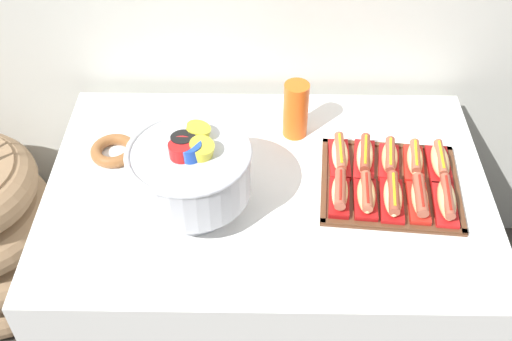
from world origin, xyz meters
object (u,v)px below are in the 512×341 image
Objects in this scene: hot_dog_1 at (366,195)px; hot_dog_8 at (415,160)px; hot_dog_9 at (440,162)px; hot_dog_2 at (393,197)px; hot_dog_7 at (389,158)px; hot_dog_0 at (340,193)px; hot_dog_6 at (365,157)px; donut at (114,151)px; serving_tray at (390,184)px; hot_dog_5 at (340,155)px; buffet_table at (266,260)px; hot_dog_3 at (419,198)px; cup_stack at (296,110)px; hot_dog_4 at (446,200)px; punch_bowl at (190,170)px.

hot_dog_8 is at bearing 42.86° from hot_dog_1.
hot_dog_9 is at bearing -4.87° from hot_dog_8.
hot_dog_2 reaches higher than hot_dog_7.
hot_dog_2 is at bearing -4.87° from hot_dog_0.
donut is (-0.77, 0.04, -0.02)m from hot_dog_6.
serving_tray is 0.17m from hot_dog_5.
hot_dog_2 is at bearing -12.66° from buffet_table.
hot_dog_7 is (0.37, 0.08, 0.39)m from buffet_table.
donut is at bearing 176.86° from hot_dog_9.
serving_tray is 2.69× the size of hot_dog_8.
hot_dog_8 is 1.11× the size of donut.
hot_dog_9 is (0.31, 0.14, -0.00)m from hot_dog_0.
serving_tray is 0.12m from hot_dog_3.
serving_tray is 2.27× the size of cup_stack.
hot_dog_9 is at bearing -4.87° from hot_dog_5.
cup_stack is at bearing 129.93° from hot_dog_2.
hot_dog_7 is 0.15m from hot_dog_9.
hot_dog_0 is 0.88× the size of hot_dog_4.
hot_dog_8 is at bearing 14.86° from punch_bowl.
hot_dog_5 is at bearing 24.10° from punch_bowl.
hot_dog_0 is 0.18m from hot_dog_6.
hot_dog_4 is 0.52× the size of punch_bowl.
hot_dog_7 is at bearing 85.13° from hot_dog_2.
hot_dog_1 is 0.18m from hot_dog_7.
donut is at bearing 164.21° from hot_dog_0.
hot_dog_8 is (0.08, 0.08, 0.03)m from serving_tray.
buffet_table is 8.16× the size of hot_dog_8.
hot_dog_3 is at bearing -52.59° from serving_tray.
hot_dog_1 is at bearing -58.37° from cup_stack.
hot_dog_6 reaches higher than buffet_table.
hot_dog_5 is at bearing 146.32° from hot_dog_4.
hot_dog_1 is 0.51m from punch_bowl.
hot_dog_4 reaches higher than donut.
punch_bowl reaches higher than hot_dog_4.
punch_bowl is (-0.21, -0.10, 0.51)m from buffet_table.
hot_dog_8 is (0.01, 0.16, -0.00)m from hot_dog_3.
serving_tray is at bearing 23.94° from hot_dog_0.
hot_dog_1 is at bearing -14.67° from buffet_table.
hot_dog_4 is (0.50, -0.09, 0.39)m from buffet_table.
hot_dog_7 is at bearing -4.87° from hot_dog_6.
hot_dog_0 reaches higher than serving_tray.
hot_dog_6 is at bearing 175.13° from hot_dog_9.
hot_dog_6 is (0.07, -0.01, 0.00)m from hot_dog_5.
hot_dog_8 is (0.09, 0.16, -0.00)m from hot_dog_2.
donut is at bearing 166.83° from hot_dog_3.
punch_bowl reaches higher than donut.
hot_dog_4 reaches higher than hot_dog_9.
hot_dog_8 is (0.24, 0.15, -0.00)m from hot_dog_0.
serving_tray is 2.45× the size of hot_dog_2.
hot_dog_7 is (0.01, 0.08, 0.03)m from serving_tray.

